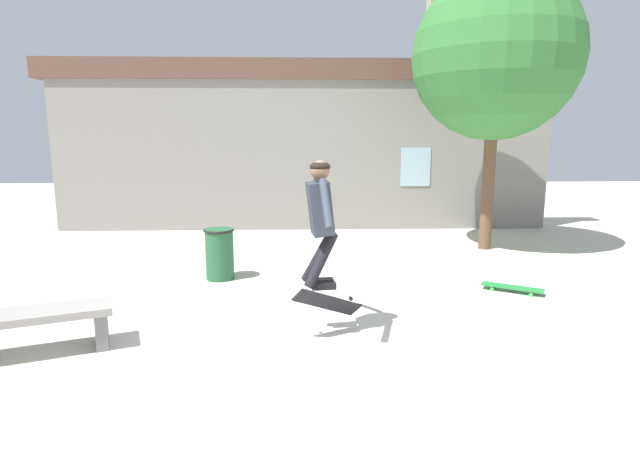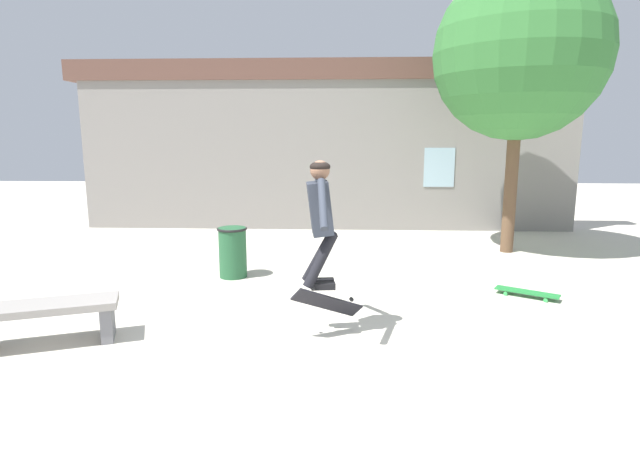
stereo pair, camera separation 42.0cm
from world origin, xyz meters
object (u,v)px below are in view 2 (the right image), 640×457
object	(u,v)px
tree_right	(520,54)
park_bench	(45,315)
skateboard_flipping	(327,303)
trash_bin	(233,251)
skateboard_resting	(527,292)
skater	(320,213)

from	to	relation	value
tree_right	park_bench	size ratio (longest dim) A/B	3.44
park_bench	skateboard_flipping	xyz separation A→B (m)	(2.98, 0.38, 0.06)
park_bench	trash_bin	xyz separation A→B (m)	(1.41, 2.71, 0.09)
park_bench	tree_right	bearing A→B (deg)	16.02
tree_right	skateboard_flipping	distance (m)	6.36
park_bench	skateboard_resting	size ratio (longest dim) A/B	1.86
park_bench	skateboard_resting	xyz separation A→B (m)	(5.70, 1.88, -0.26)
trash_bin	skater	xyz separation A→B (m)	(1.48, -2.30, 0.96)
trash_bin	skateboard_resting	bearing A→B (deg)	-10.93
trash_bin	skater	size ratio (longest dim) A/B	0.57
skater	skateboard_flipping	distance (m)	1.00
tree_right	park_bench	xyz separation A→B (m)	(-6.32, -4.69, -3.32)
park_bench	skater	distance (m)	3.10
skater	tree_right	bearing A→B (deg)	45.01
tree_right	park_bench	distance (m)	8.54
park_bench	trash_bin	world-z (taller)	trash_bin
skateboard_flipping	skateboard_resting	xyz separation A→B (m)	(2.72, 1.50, -0.32)
trash_bin	park_bench	bearing A→B (deg)	-117.55
tree_right	skateboard_flipping	size ratio (longest dim) A/B	6.56
tree_right	trash_bin	bearing A→B (deg)	-157.96
skater	skateboard_resting	bearing A→B (deg)	21.31
skateboard_flipping	skater	bearing A→B (deg)	130.56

